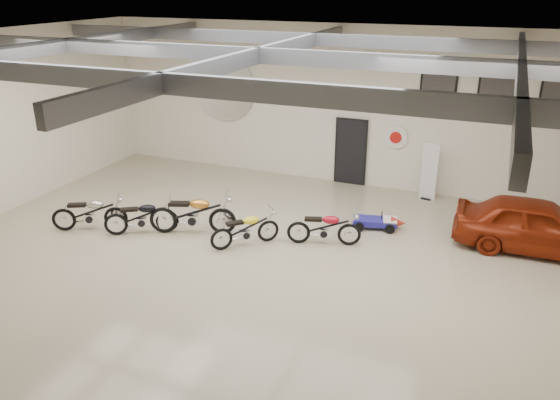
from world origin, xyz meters
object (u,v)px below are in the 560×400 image
at_px(banner_stand, 429,171).
at_px(motorcycle_black, 141,216).
at_px(motorcycle_silver, 89,212).
at_px(motorcycle_gold, 192,213).
at_px(motorcycle_yellow, 245,229).
at_px(motorcycle_red, 324,227).
at_px(vintage_car, 538,225).
at_px(go_kart, 379,220).

height_order(banner_stand, motorcycle_black, banner_stand).
relative_size(motorcycle_silver, motorcycle_gold, 0.87).
height_order(banner_stand, motorcycle_gold, banner_stand).
bearing_deg(motorcycle_yellow, banner_stand, 7.21).
height_order(motorcycle_silver, motorcycle_black, motorcycle_silver).
bearing_deg(motorcycle_red, motorcycle_black, 177.72).
bearing_deg(motorcycle_silver, motorcycle_yellow, -17.58).
bearing_deg(motorcycle_yellow, vintage_car, -25.26).
xyz_separation_m(motorcycle_silver, go_kart, (7.08, 2.99, -0.24)).
height_order(banner_stand, motorcycle_red, banner_stand).
xyz_separation_m(go_kart, vintage_car, (3.81, 0.21, 0.41)).
relative_size(motorcycle_yellow, vintage_car, 0.45).
height_order(banner_stand, motorcycle_yellow, banner_stand).
distance_m(motorcycle_silver, motorcycle_gold, 2.77).
bearing_deg(go_kart, motorcycle_yellow, -154.86).
xyz_separation_m(motorcycle_silver, motorcycle_gold, (2.64, 0.85, 0.08)).
relative_size(banner_stand, motorcycle_black, 0.96).
distance_m(motorcycle_yellow, motorcycle_red, 1.97).
height_order(motorcycle_black, motorcycle_yellow, motorcycle_black).
height_order(motorcycle_yellow, motorcycle_red, motorcycle_red).
relative_size(motorcycle_gold, motorcycle_red, 1.23).
bearing_deg(go_kart, vintage_car, -10.06).
distance_m(motorcycle_black, go_kart, 6.28).
relative_size(motorcycle_silver, vintage_car, 0.49).
distance_m(banner_stand, motorcycle_yellow, 6.19).
distance_m(motorcycle_black, motorcycle_red, 4.75).
height_order(banner_stand, motorcycle_silver, banner_stand).
bearing_deg(go_kart, motorcycle_silver, -170.26).
relative_size(motorcycle_yellow, motorcycle_red, 0.98).
xyz_separation_m(banner_stand, motorcycle_silver, (-7.95, -5.64, -0.40)).
relative_size(banner_stand, vintage_car, 0.46).
relative_size(motorcycle_black, vintage_car, 0.48).
relative_size(banner_stand, motorcycle_gold, 0.81).
bearing_deg(vintage_car, banner_stand, 48.69).
xyz_separation_m(motorcycle_gold, vintage_car, (8.26, 2.35, 0.09)).
distance_m(motorcycle_black, motorcycle_gold, 1.34).
relative_size(motorcycle_black, motorcycle_yellow, 1.06).
bearing_deg(motorcycle_yellow, go_kart, -7.28).
distance_m(motorcycle_yellow, go_kart, 3.67).
height_order(motorcycle_black, motorcycle_gold, motorcycle_gold).
bearing_deg(motorcycle_silver, banner_stand, 8.06).
xyz_separation_m(motorcycle_black, motorcycle_gold, (1.24, 0.52, 0.09)).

